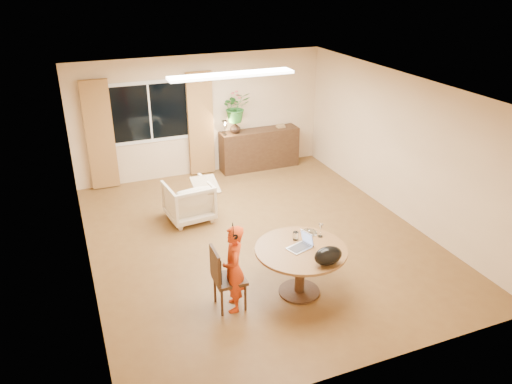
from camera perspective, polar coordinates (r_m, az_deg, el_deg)
floor at (r=8.61m, az=0.22°, el=-5.29°), size 6.50×6.50×0.00m
ceiling at (r=7.64m, az=0.25°, el=11.84°), size 6.50×6.50×0.00m
wall_back at (r=10.95m, az=-6.26°, el=8.65°), size 5.50×0.00×5.50m
wall_left at (r=7.53m, az=-19.55°, el=-0.32°), size 0.00×6.50×6.50m
wall_right at (r=9.36m, az=16.09°, el=5.01°), size 0.00×6.50×6.50m
window at (r=10.65m, az=-12.04°, el=8.91°), size 1.70×0.03×1.30m
curtain_left at (r=10.56m, az=-17.40°, el=6.17°), size 0.55×0.08×2.25m
curtain_right at (r=10.90m, az=-6.34°, el=7.71°), size 0.55×0.08×2.25m
ceiling_panel at (r=8.75m, az=-2.80°, el=13.23°), size 2.20×0.35×0.05m
dining_table at (r=7.01m, az=5.12°, el=-7.53°), size 1.28×1.28×0.73m
dining_chair at (r=6.79m, az=-3.04°, el=-9.73°), size 0.45×0.41×0.93m
child at (r=6.68m, az=-2.56°, el=-8.76°), size 0.52×0.41×1.24m
laptop at (r=6.87m, az=4.98°, el=-5.64°), size 0.39×0.32×0.22m
tumbler at (r=7.11m, az=4.56°, el=-5.02°), size 0.09×0.09×0.12m
wine_glass at (r=7.20m, az=7.40°, el=-4.35°), size 0.07×0.07×0.21m
pot_lid at (r=7.30m, az=6.11°, el=-4.58°), size 0.24×0.24×0.04m
handbag at (r=6.56m, az=8.25°, el=-7.22°), size 0.44×0.34×0.26m
armchair at (r=9.15m, az=-7.69°, el=-1.01°), size 0.86×0.88×0.73m
throw at (r=8.98m, az=-5.84°, el=1.26°), size 0.46×0.56×0.03m
sideboard at (r=11.39m, az=0.38°, el=4.94°), size 1.81×0.44×0.90m
vase at (r=11.01m, az=-2.41°, el=7.38°), size 0.28×0.28×0.25m
bouquet at (r=10.89m, az=-2.32°, el=9.67°), size 0.61×0.54×0.66m
book_stack at (r=11.43m, az=2.84°, el=7.57°), size 0.20×0.16×0.07m
desk_lamp at (r=10.87m, az=-3.58°, el=7.36°), size 0.15×0.15×0.33m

